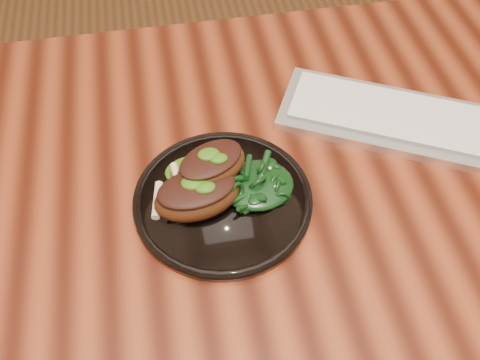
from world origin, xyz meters
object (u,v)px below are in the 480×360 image
object	(u,v)px
desk	(301,213)
keyboard	(429,126)
lamb_chop_front	(196,194)
greens_heap	(257,182)
plate	(223,200)

from	to	relation	value
desk	keyboard	distance (m)	0.23
desk	lamb_chop_front	distance (m)	0.20
lamb_chop_front	keyboard	distance (m)	0.38
desk	keyboard	xyz separation A→B (m)	(0.21, 0.06, 0.09)
keyboard	greens_heap	bearing A→B (deg)	-165.09
keyboard	desk	bearing A→B (deg)	-163.60
lamb_chop_front	greens_heap	size ratio (longest dim) A/B	1.25
keyboard	plate	bearing A→B (deg)	-166.45
plate	greens_heap	xyz separation A→B (m)	(0.05, 0.00, 0.02)
lamb_chop_front	greens_heap	xyz separation A→B (m)	(0.08, 0.01, -0.01)
greens_heap	keyboard	xyz separation A→B (m)	(0.28, 0.07, -0.02)
plate	lamb_chop_front	size ratio (longest dim) A/B	1.94
lamb_chop_front	desk	bearing A→B (deg)	9.74
plate	keyboard	size ratio (longest dim) A/B	0.53
keyboard	lamb_chop_front	bearing A→B (deg)	-166.45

